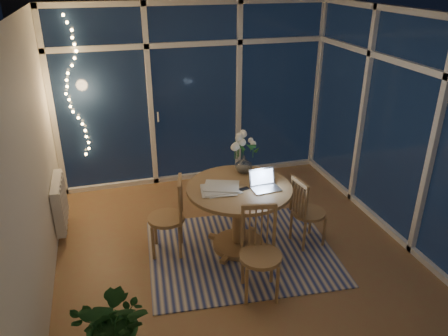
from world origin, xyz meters
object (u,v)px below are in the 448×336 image
(laptop, at_px, (266,180))
(potted_plant, at_px, (117,333))
(dining_table, at_px, (239,218))
(chair_front, at_px, (261,254))
(chair_left, at_px, (166,216))
(chair_right, at_px, (309,211))
(flower_vase, at_px, (244,164))

(laptop, xyz_separation_m, potted_plant, (-1.69, -1.22, -0.52))
(dining_table, relative_size, chair_front, 1.24)
(chair_front, distance_m, potted_plant, 1.49)
(chair_left, distance_m, chair_front, 1.22)
(chair_right, bearing_deg, potted_plant, 109.99)
(dining_table, height_order, chair_left, chair_left)
(potted_plant, bearing_deg, chair_right, 28.59)
(laptop, bearing_deg, chair_left, 161.41)
(dining_table, height_order, laptop, laptop)
(chair_front, relative_size, potted_plant, 1.24)
(flower_vase, bearing_deg, dining_table, -115.30)
(chair_right, relative_size, laptop, 2.92)
(dining_table, distance_m, flower_vase, 0.63)
(chair_front, bearing_deg, laptop, 77.75)
(chair_front, distance_m, laptop, 0.86)
(flower_vase, distance_m, potted_plant, 2.38)
(dining_table, relative_size, chair_right, 1.34)
(chair_left, relative_size, flower_vase, 4.46)
(laptop, bearing_deg, chair_right, -4.03)
(chair_left, relative_size, chair_front, 0.99)
(chair_front, bearing_deg, dining_table, 98.51)
(chair_right, xyz_separation_m, flower_vase, (-0.64, 0.48, 0.46))
(chair_left, bearing_deg, potted_plant, -10.36)
(chair_right, height_order, chair_front, chair_front)
(dining_table, xyz_separation_m, potted_plant, (-1.43, -1.35, -0.02))
(dining_table, distance_m, laptop, 0.58)
(dining_table, relative_size, potted_plant, 1.53)
(chair_right, xyz_separation_m, laptop, (-0.55, 0.00, 0.47))
(chair_front, height_order, potted_plant, chair_front)
(chair_left, height_order, potted_plant, chair_left)
(dining_table, height_order, flower_vase, flower_vase)
(potted_plant, bearing_deg, flower_vase, 46.76)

